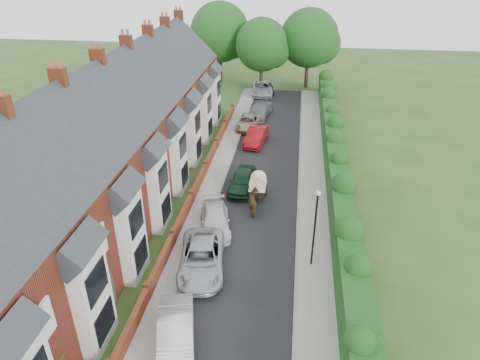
# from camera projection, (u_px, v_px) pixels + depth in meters

# --- Properties ---
(ground) EXTENTS (140.00, 140.00, 0.00)m
(ground) POSITION_uv_depth(u_px,v_px,m) (247.00, 308.00, 22.54)
(ground) COLOR #2D4C1E
(ground) RESTS_ON ground
(road) EXTENTS (6.00, 58.00, 0.02)m
(road) POSITION_uv_depth(u_px,v_px,m) (258.00, 201.00, 32.19)
(road) COLOR black
(road) RESTS_ON ground
(pavement_hedge_side) EXTENTS (2.20, 58.00, 0.12)m
(pavement_hedge_side) POSITION_uv_depth(u_px,v_px,m) (313.00, 204.00, 31.67)
(pavement_hedge_side) COLOR gray
(pavement_hedge_side) RESTS_ON ground
(pavement_house_side) EXTENTS (1.70, 58.00, 0.12)m
(pavement_house_side) POSITION_uv_depth(u_px,v_px,m) (208.00, 197.00, 32.62)
(pavement_house_side) COLOR gray
(pavement_house_side) RESTS_ON ground
(kerb_hedge_side) EXTENTS (0.18, 58.00, 0.13)m
(kerb_hedge_side) POSITION_uv_depth(u_px,v_px,m) (299.00, 203.00, 31.80)
(kerb_hedge_side) COLOR gray
(kerb_hedge_side) RESTS_ON ground
(kerb_house_side) EXTENTS (0.18, 58.00, 0.13)m
(kerb_house_side) POSITION_uv_depth(u_px,v_px,m) (218.00, 197.00, 32.52)
(kerb_house_side) COLOR gray
(kerb_house_side) RESTS_ON ground
(hedge) EXTENTS (2.10, 58.00, 2.85)m
(hedge) POSITION_uv_depth(u_px,v_px,m) (340.00, 188.00, 30.72)
(hedge) COLOR #123914
(hedge) RESTS_ON ground
(terrace_row) EXTENTS (9.05, 40.50, 11.50)m
(terrace_row) POSITION_uv_depth(u_px,v_px,m) (113.00, 144.00, 30.42)
(terrace_row) COLOR maroon
(terrace_row) RESTS_ON ground
(garden_wall_row) EXTENTS (0.35, 40.35, 1.10)m
(garden_wall_row) POSITION_uv_depth(u_px,v_px,m) (192.00, 198.00, 31.68)
(garden_wall_row) COLOR brown
(garden_wall_row) RESTS_ON ground
(lamppost) EXTENTS (0.32, 0.32, 5.16)m
(lamppost) POSITION_uv_depth(u_px,v_px,m) (315.00, 219.00, 24.06)
(lamppost) COLOR black
(lamppost) RESTS_ON ground
(tree_far_left) EXTENTS (7.14, 6.80, 9.29)m
(tree_far_left) POSITION_uv_depth(u_px,v_px,m) (264.00, 46.00, 55.08)
(tree_far_left) COLOR #332316
(tree_far_left) RESTS_ON ground
(tree_far_right) EXTENTS (7.98, 7.60, 10.31)m
(tree_far_right) POSITION_uv_depth(u_px,v_px,m) (312.00, 40.00, 55.81)
(tree_far_right) COLOR #332316
(tree_far_right) RESTS_ON ground
(tree_far_back) EXTENTS (8.40, 8.00, 10.82)m
(tree_far_back) POSITION_uv_depth(u_px,v_px,m) (223.00, 34.00, 57.97)
(tree_far_back) COLOR #332316
(tree_far_back) RESTS_ON ground
(car_silver_a) EXTENTS (2.77, 5.00, 1.56)m
(car_silver_a) POSITION_uv_depth(u_px,v_px,m) (176.00, 334.00, 20.05)
(car_silver_a) COLOR #B9B9BE
(car_silver_a) RESTS_ON ground
(car_silver_b) EXTENTS (3.35, 5.87, 1.54)m
(car_silver_b) POSITION_uv_depth(u_px,v_px,m) (202.00, 258.00, 25.00)
(car_silver_b) COLOR #A9ACB1
(car_silver_b) RESTS_ON ground
(car_white) EXTENTS (2.94, 4.96, 1.35)m
(car_white) POSITION_uv_depth(u_px,v_px,m) (215.00, 220.00, 28.68)
(car_white) COLOR silver
(car_white) RESTS_ON ground
(car_green) EXTENTS (2.08, 4.61, 1.54)m
(car_green) POSITION_uv_depth(u_px,v_px,m) (242.00, 181.00, 33.39)
(car_green) COLOR black
(car_green) RESTS_ON ground
(car_red) EXTENTS (2.24, 4.87, 1.55)m
(car_red) POSITION_uv_depth(u_px,v_px,m) (256.00, 136.00, 41.38)
(car_red) COLOR maroon
(car_red) RESTS_ON ground
(car_beige) EXTENTS (2.43, 4.77, 1.29)m
(car_beige) POSITION_uv_depth(u_px,v_px,m) (248.00, 122.00, 45.04)
(car_beige) COLOR tan
(car_beige) RESTS_ON ground
(car_grey) EXTENTS (2.88, 5.54, 1.53)m
(car_grey) POSITION_uv_depth(u_px,v_px,m) (260.00, 110.00, 48.06)
(car_grey) COLOR slate
(car_grey) RESTS_ON ground
(car_black) EXTENTS (2.15, 4.25, 1.39)m
(car_black) POSITION_uv_depth(u_px,v_px,m) (267.00, 88.00, 56.10)
(car_black) COLOR black
(car_black) RESTS_ON ground
(horse) EXTENTS (1.39, 2.12, 1.65)m
(horse) POSITION_uv_depth(u_px,v_px,m) (255.00, 203.00, 30.37)
(horse) COLOR #503A1D
(horse) RESTS_ON ground
(horse_cart) EXTENTS (1.29, 2.86, 2.06)m
(horse_cart) POSITION_uv_depth(u_px,v_px,m) (258.00, 184.00, 32.04)
(horse_cart) COLOR black
(horse_cart) RESTS_ON ground
(car_extra_far) EXTENTS (3.01, 5.82, 1.57)m
(car_extra_far) POSITION_uv_depth(u_px,v_px,m) (262.00, 89.00, 55.42)
(car_extra_far) COLOR #A1A5A8
(car_extra_far) RESTS_ON ground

